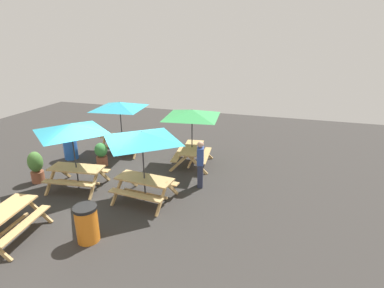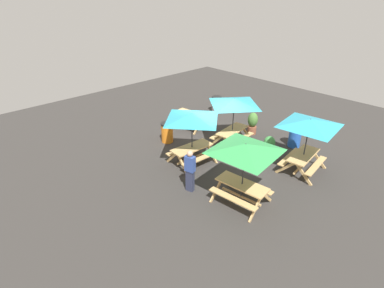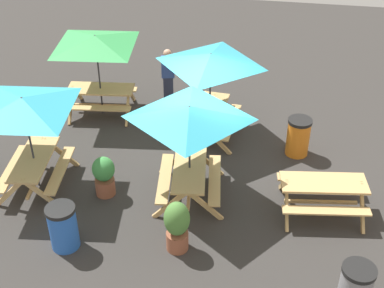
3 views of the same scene
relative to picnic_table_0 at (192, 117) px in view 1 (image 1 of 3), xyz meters
name	(u,v)px [view 1 (image 1 of 3)]	position (x,y,z in m)	size (l,w,h in m)	color
ground_plane	(112,192)	(3.00, -1.90, -1.99)	(24.00, 24.00, 0.00)	#33302D
picnic_table_0	(192,117)	(0.00, 0.00, 0.00)	(2.81, 2.81, 2.34)	tan
picnic_table_1	(120,109)	(-0.44, -3.40, 0.00)	(2.81, 2.81, 2.34)	tan
picnic_table_2	(142,141)	(3.11, -0.59, 0.00)	(2.16, 2.16, 2.34)	tan
picnic_table_3	(4,219)	(5.91, -3.17, -1.43)	(1.97, 1.73, 0.81)	tan
picnic_table_4	(71,133)	(3.04, -3.16, 0.00)	(2.23, 2.23, 2.34)	tan
trash_bin_orange	(87,224)	(5.38, -1.10, -1.49)	(0.59, 0.59, 0.98)	orange
trash_bin_blue	(70,148)	(0.88, -5.14, -1.49)	(0.59, 0.59, 0.98)	blue
potted_plant_0	(36,166)	(3.09, -4.83, -1.38)	(0.51, 0.51, 1.15)	#935138
potted_plant_1	(101,154)	(1.17, -3.43, -1.47)	(0.50, 0.50, 0.97)	#935138
person_standing	(200,163)	(1.72, 0.83, -1.10)	(0.40, 0.30, 1.67)	#2D334C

